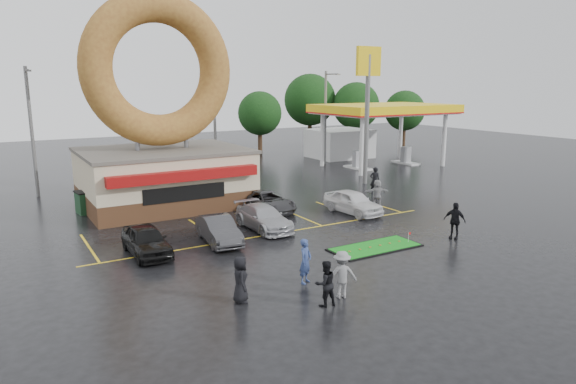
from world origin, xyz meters
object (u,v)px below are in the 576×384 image
gas_station (364,126)px  streetlight_left (32,129)px  car_dgrey (219,230)px  car_silver (264,218)px  car_white (353,202)px  car_grey (268,201)px  person_blue (306,261)px  person_cameraman (455,221)px  streetlight_right (326,115)px  car_black (146,240)px  putting_green (375,247)px  streetlight_mid (215,121)px  dumpster (93,202)px  shell_sign (368,90)px  donut_shop (162,137)px

gas_station → streetlight_left: 30.04m
car_dgrey → car_silver: car_dgrey is taller
streetlight_left → car_white: size_ratio=2.13×
car_grey → streetlight_left: bearing=133.3°
person_blue → person_cameraman: (9.80, 1.14, 0.04)m
person_blue → streetlight_right: bearing=22.8°
person_cameraman → streetlight_left: bearing=-165.6°
car_black → putting_green: bearing=-25.7°
car_silver → person_cameraman: 10.05m
streetlight_mid → person_blue: size_ratio=4.92×
car_black → car_white: size_ratio=0.96×
car_grey → car_black: bearing=-155.0°
streetlight_mid → streetlight_right: size_ratio=1.00×
car_black → dumpster: car_black is taller
gas_station → shell_sign: 11.93m
person_cameraman → streetlight_right: bearing=136.3°
streetlight_left → car_dgrey: (6.78, -16.42, -4.12)m
shell_sign → putting_green: shell_sign is taller
person_blue → shell_sign: bearing=13.7°
gas_station → person_blue: (-22.32, -24.13, -2.79)m
gas_station → person_cameraman: size_ratio=7.12×
car_grey → dumpster: size_ratio=2.47×
person_cameraman → dumpster: (-14.98, 15.32, -0.31)m
streetlight_left → person_blue: 24.65m
car_black → car_grey: (8.88, 4.50, -0.08)m
shell_sign → person_blue: 22.52m
donut_shop → car_white: 12.88m
streetlight_left → dumpster: (2.50, -6.64, -4.13)m
shell_sign → dumpster: (-20.50, 1.28, -6.73)m
donut_shop → streetlight_mid: donut_shop is taller
car_white → person_blue: bearing=-141.3°
streetlight_mid → car_black: bearing=-121.9°
streetlight_right → putting_green: streetlight_right is taller
putting_green → car_dgrey: bearing=143.0°
shell_sign → person_cameraman: (-5.52, -14.05, -6.42)m
streetlight_left → dumpster: size_ratio=5.00×
streetlight_left → person_cameraman: 28.33m
shell_sign → dumpster: size_ratio=5.89×
car_silver → dumpster: (-7.37, 8.76, 0.00)m
streetlight_mid → person_blue: bearing=-104.7°
person_blue → person_cameraman: 9.87m
dumpster → car_white: bearing=-38.6°
person_cameraman → putting_green: person_cameraman is taller
gas_station → dumpster: (-27.50, -7.66, -3.05)m
person_cameraman → putting_green: bearing=-125.1°
streetlight_left → car_grey: (12.02, -11.92, -4.16)m
car_white → donut_shop: bearing=134.0°
car_dgrey → car_grey: car_dgrey is taller
car_dgrey → person_cameraman: 12.06m
gas_station → car_silver: 26.16m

